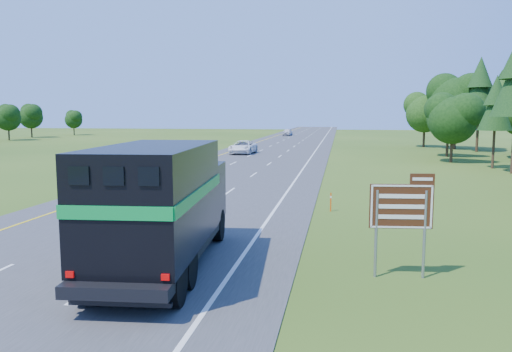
% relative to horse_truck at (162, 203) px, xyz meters
% --- Properties ---
extents(road, '(15.00, 260.00, 0.04)m').
position_rel_horse_truck_xyz_m(road, '(-3.23, 46.06, -2.17)').
color(road, '#38383A').
rests_on(road, ground).
extents(lane_markings, '(11.15, 260.00, 0.01)m').
position_rel_horse_truck_xyz_m(lane_markings, '(-3.23, 46.06, -2.14)').
color(lane_markings, yellow).
rests_on(lane_markings, road).
extents(horse_truck, '(3.54, 9.27, 4.02)m').
position_rel_horse_truck_xyz_m(horse_truck, '(0.00, 0.00, 0.00)').
color(horse_truck, black).
rests_on(horse_truck, road).
extents(white_suv, '(2.93, 5.96, 1.63)m').
position_rel_horse_truck_xyz_m(white_suv, '(-6.43, 46.12, -1.33)').
color(white_suv, white).
rests_on(white_suv, road).
extents(far_car, '(2.17, 4.76, 1.58)m').
position_rel_horse_truck_xyz_m(far_car, '(-6.40, 98.61, -1.36)').
color(far_car, silver).
rests_on(far_car, road).
extents(exit_sign, '(1.90, 0.25, 3.23)m').
position_rel_horse_truck_xyz_m(exit_sign, '(7.46, 0.45, -0.09)').
color(exit_sign, gray).
rests_on(exit_sign, ground).
extents(delineator, '(0.08, 0.04, 0.97)m').
position_rel_horse_truck_xyz_m(delineator, '(5.14, 10.67, -1.67)').
color(delineator, '#DD4C0B').
rests_on(delineator, ground).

